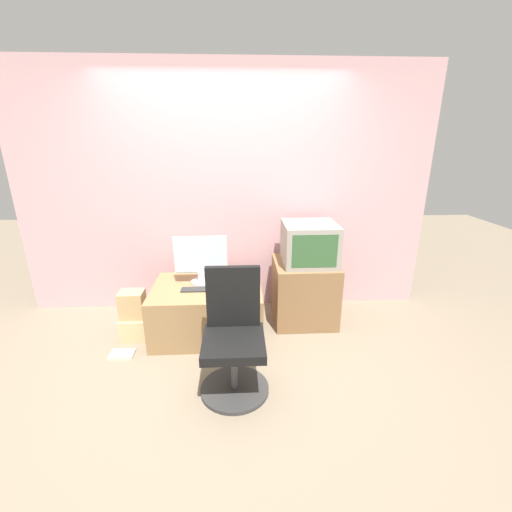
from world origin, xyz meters
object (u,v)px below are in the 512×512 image
Objects in this scene: book at (122,354)px; keyboard at (199,289)px; main_monitor at (201,260)px; cardboard_box_lower at (135,327)px; mouse at (224,289)px; office_chair at (234,341)px; crt_tv at (309,244)px.

keyboard is at bearing 22.99° from book.
main_monitor is 2.07× the size of cardboard_box_lower.
main_monitor is at bearing 13.69° from cardboard_box_lower.
main_monitor is 0.30m from keyboard.
mouse is 0.07× the size of office_chair.
book is (-0.70, -0.47, -0.73)m from main_monitor.
crt_tv is 0.55× the size of office_chair.
cardboard_box_lower is at bearing 82.10° from book.
office_chair reaches higher than mouse.
main_monitor is at bearing 138.42° from mouse.
main_monitor is 0.92m from cardboard_box_lower.
crt_tv is at bearing 53.29° from office_chair.
cardboard_box_lower is 0.33m from book.
main_monitor reaches higher than book.
office_chair is 1.27m from cardboard_box_lower.
keyboard reaches higher than cardboard_box_lower.
office_chair is at bearing -23.57° from book.
crt_tv reaches higher than main_monitor.
mouse is 0.73m from office_chair.
main_monitor is at bearing 33.82° from book.
book is (-1.02, 0.44, -0.39)m from office_chair.
cardboard_box_lower is (-0.98, 0.75, -0.29)m from office_chair.
keyboard is at bearing -1.67° from cardboard_box_lower.
crt_tv reaches higher than keyboard.
book is at bearing 156.43° from office_chair.
mouse is 0.96m from cardboard_box_lower.
crt_tv is 1.35m from office_chair.
mouse is 1.08m from book.
crt_tv is (0.86, 0.30, 0.34)m from mouse.
keyboard is 1.32× the size of cardboard_box_lower.
crt_tv is 2.12× the size of cardboard_box_lower.
keyboard is 0.81m from office_chair.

